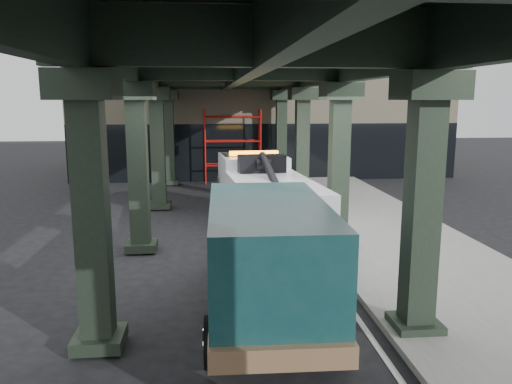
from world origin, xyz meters
TOP-DOWN VIEW (x-y plane):
  - ground at (0.00, 0.00)m, footprint 90.00×90.00m
  - sidewalk at (4.50, 2.00)m, footprint 5.00×40.00m
  - lane_stripe at (1.70, 2.00)m, footprint 0.12×38.00m
  - viaduct at (-0.40, 2.00)m, footprint 7.40×32.00m
  - building at (2.00, 20.00)m, footprint 22.00×10.00m
  - scaffolding at (0.00, 14.64)m, footprint 3.08×0.88m
  - tow_truck at (0.50, 3.78)m, footprint 3.10×8.65m
  - towed_van at (-0.20, -2.89)m, footprint 2.63×6.27m

SIDE VIEW (x-z plane):
  - ground at x=0.00m, z-range 0.00..0.00m
  - lane_stripe at x=1.70m, z-range 0.00..0.01m
  - sidewalk at x=4.50m, z-range 0.00..0.15m
  - towed_van at x=-0.20m, z-range 0.09..2.61m
  - tow_truck at x=0.50m, z-range -0.03..2.75m
  - scaffolding at x=0.00m, z-range 0.11..4.11m
  - building at x=2.00m, z-range 0.00..8.00m
  - viaduct at x=-0.40m, z-range 2.26..8.66m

